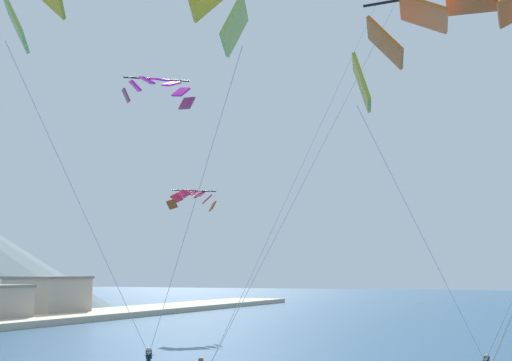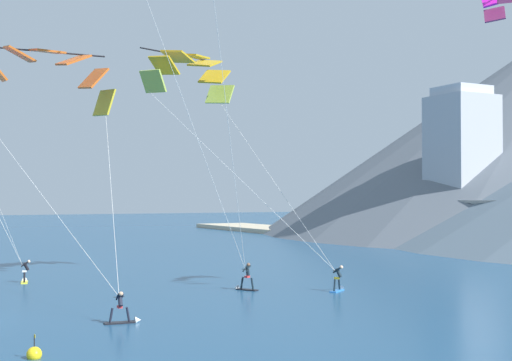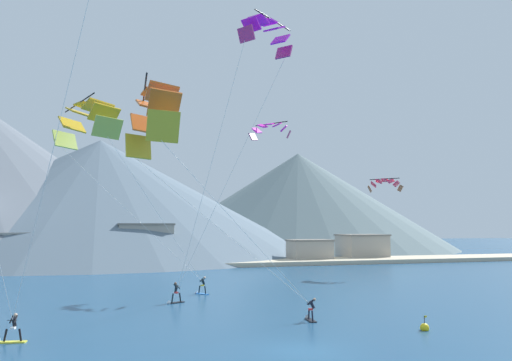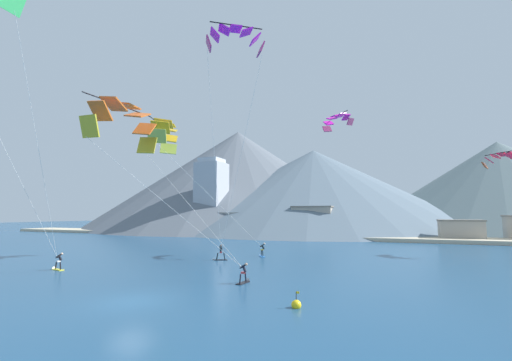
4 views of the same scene
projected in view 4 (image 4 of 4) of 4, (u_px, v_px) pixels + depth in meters
ground_plane at (132, 302)px, 20.26m from camera, size 400.00×400.00×0.00m
kitesurfer_near_lead at (57, 265)px, 31.86m from camera, size 1.78×0.74×1.64m
kitesurfer_near_trail at (219, 255)px, 38.43m from camera, size 1.72×1.19×1.80m
kitesurfer_mid_center at (245, 277)px, 25.84m from camera, size 0.67×1.77×1.61m
kitesurfer_far_left at (262, 252)px, 41.79m from camera, size 1.31×1.66×1.71m
parafoil_kite_near_trail at (235, 39)px, 31.21m from camera, size 7.97×9.69×20.77m
parafoil_kite_mid_center at (125, 120)px, 29.97m from camera, size 12.34×8.42×13.63m
parafoil_kite_far_left at (165, 133)px, 42.00m from camera, size 13.48×9.60×15.07m
parafoil_kite_distant_high_outer at (502, 158)px, 44.07m from camera, size 4.43×3.90×1.90m
parafoil_kite_distant_low_drift at (337, 120)px, 44.55m from camera, size 4.50×3.85×1.99m
race_marker_buoy at (296, 305)px, 18.96m from camera, size 0.56×0.56×1.02m
shoreline_strip at (324, 237)px, 72.06m from camera, size 180.00×10.00×0.70m
shore_building_harbour_front at (192, 221)px, 89.38m from camera, size 6.94×4.60×6.72m
shore_building_promenade_mid at (461, 230)px, 64.27m from camera, size 7.58×5.10×4.08m
shore_building_quay_west at (314, 221)px, 77.96m from camera, size 9.17×6.63×6.93m
shore_building_old_town at (235, 223)px, 85.51m from camera, size 6.22×6.72×5.51m
highrise_tower at (211, 196)px, 90.99m from camera, size 7.00×7.00×19.93m
mountain_peak_west_ridge at (314, 189)px, 114.17m from camera, size 100.33×100.33×26.49m
mountain_peak_central_summit at (238, 179)px, 130.46m from camera, size 107.57×107.57×36.66m
mountain_peak_east_shoulder at (500, 186)px, 105.39m from camera, size 86.94×86.94×27.57m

